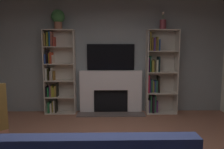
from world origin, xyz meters
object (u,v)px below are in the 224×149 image
(fireplace, at_px, (111,91))
(vase_with_flowers, at_px, (163,24))
(bookshelf_left, at_px, (57,73))
(potted_plant, at_px, (58,18))
(bookshelf_right, at_px, (157,74))
(tv, at_px, (111,57))

(fireplace, height_order, vase_with_flowers, vase_with_flowers)
(bookshelf_left, bearing_deg, potted_plant, -30.21)
(fireplace, height_order, potted_plant, potted_plant)
(potted_plant, height_order, vase_with_flowers, potted_plant)
(fireplace, distance_m, bookshelf_right, 1.19)
(bookshelf_left, xyz_separation_m, potted_plant, (0.09, -0.05, 1.29))
(tv, relative_size, bookshelf_left, 0.57)
(tv, bearing_deg, bookshelf_right, -4.66)
(tv, bearing_deg, bookshelf_left, -176.95)
(potted_plant, xyz_separation_m, vase_with_flowers, (2.41, -0.00, -0.14))
(fireplace, height_order, bookshelf_left, bookshelf_left)
(vase_with_flowers, bearing_deg, fireplace, 177.52)
(vase_with_flowers, bearing_deg, bookshelf_left, 178.83)
(tv, bearing_deg, fireplace, -90.00)
(fireplace, xyz_separation_m, bookshelf_right, (1.11, -0.02, 0.42))
(potted_plant, relative_size, vase_with_flowers, 1.11)
(bookshelf_right, height_order, vase_with_flowers, vase_with_flowers)
(bookshelf_left, xyz_separation_m, bookshelf_right, (2.41, -0.02, -0.01))
(bookshelf_right, bearing_deg, vase_with_flowers, -17.38)
(bookshelf_left, height_order, bookshelf_right, same)
(tv, xyz_separation_m, potted_plant, (-1.21, -0.12, 0.90))
(potted_plant, bearing_deg, fireplace, 2.47)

